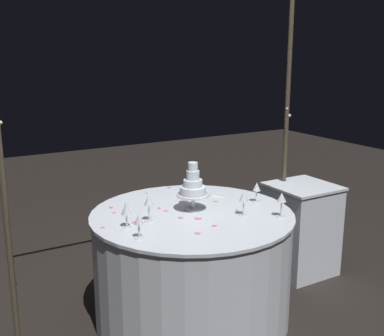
# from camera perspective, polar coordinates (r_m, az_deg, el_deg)

# --- Properties ---
(ground_plane) EXTENTS (12.00, 12.00, 0.00)m
(ground_plane) POSITION_cam_1_polar(r_m,az_deg,el_deg) (3.44, 0.00, -17.43)
(ground_plane) COLOR black
(decorative_arch) EXTENTS (2.22, 0.06, 2.40)m
(decorative_arch) POSITION_cam_1_polar(r_m,az_deg,el_deg) (3.26, -3.19, 9.99)
(decorative_arch) COLOR #473D2D
(decorative_arch) RESTS_ON ground
(main_table) EXTENTS (1.33, 1.33, 0.76)m
(main_table) POSITION_cam_1_polar(r_m,az_deg,el_deg) (3.26, 0.00, -11.69)
(main_table) COLOR silver
(main_table) RESTS_ON ground
(side_table) EXTENTS (0.49, 0.49, 0.74)m
(side_table) POSITION_cam_1_polar(r_m,az_deg,el_deg) (4.02, 12.89, -7.08)
(side_table) COLOR silver
(side_table) RESTS_ON ground
(tiered_cake) EXTENTS (0.22, 0.22, 0.32)m
(tiered_cake) POSITION_cam_1_polar(r_m,az_deg,el_deg) (3.12, 0.11, -2.27)
(tiered_cake) COLOR silver
(tiered_cake) RESTS_ON main_table
(wine_glass_0) EXTENTS (0.06, 0.06, 0.16)m
(wine_glass_0) POSITION_cam_1_polar(r_m,az_deg,el_deg) (2.85, -7.87, -4.91)
(wine_glass_0) COLOR silver
(wine_glass_0) RESTS_ON main_table
(wine_glass_1) EXTENTS (0.06, 0.06, 0.16)m
(wine_glass_1) POSITION_cam_1_polar(r_m,az_deg,el_deg) (3.05, 6.20, -3.55)
(wine_glass_1) COLOR silver
(wine_glass_1) RESTS_ON main_table
(wine_glass_2) EXTENTS (0.06, 0.06, 0.16)m
(wine_glass_2) POSITION_cam_1_polar(r_m,az_deg,el_deg) (3.05, 10.67, -3.64)
(wine_glass_2) COLOR silver
(wine_glass_2) RESTS_ON main_table
(wine_glass_3) EXTENTS (0.06, 0.06, 0.14)m
(wine_glass_3) POSITION_cam_1_polar(r_m,az_deg,el_deg) (3.33, 7.74, -2.39)
(wine_glass_3) COLOR silver
(wine_glass_3) RESTS_ON main_table
(wine_glass_4) EXTENTS (0.06, 0.06, 0.17)m
(wine_glass_4) POSITION_cam_1_polar(r_m,az_deg,el_deg) (2.94, -5.20, -4.00)
(wine_glass_4) COLOR silver
(wine_glass_4) RESTS_ON main_table
(wine_glass_5) EXTENTS (0.06, 0.06, 0.14)m
(wine_glass_5) POSITION_cam_1_polar(r_m,az_deg,el_deg) (2.69, -6.38, -6.33)
(wine_glass_5) COLOR silver
(wine_glass_5) RESTS_ON main_table
(cake_knife) EXTENTS (0.19, 0.25, 0.01)m
(cake_knife) POSITION_cam_1_polar(r_m,az_deg,el_deg) (3.51, 1.91, -3.07)
(cake_knife) COLOR silver
(cake_knife) RESTS_ON main_table
(rose_petal_0) EXTENTS (0.03, 0.03, 0.00)m
(rose_petal_0) POSITION_cam_1_polar(r_m,az_deg,el_deg) (3.34, 2.78, -4.00)
(rose_petal_0) COLOR #EA6B84
(rose_petal_0) RESTS_ON main_table
(rose_petal_1) EXTENTS (0.03, 0.03, 0.00)m
(rose_petal_1) POSITION_cam_1_polar(r_m,az_deg,el_deg) (3.17, 5.39, -5.06)
(rose_petal_1) COLOR #EA6B84
(rose_petal_1) RESTS_ON main_table
(rose_petal_2) EXTENTS (0.03, 0.03, 0.00)m
(rose_petal_2) POSITION_cam_1_polar(r_m,az_deg,el_deg) (3.54, -5.48, -3.02)
(rose_petal_2) COLOR #EA6B84
(rose_petal_2) RESTS_ON main_table
(rose_petal_3) EXTENTS (0.04, 0.04, 0.00)m
(rose_petal_3) POSITION_cam_1_polar(r_m,az_deg,el_deg) (3.00, 0.63, -6.08)
(rose_petal_3) COLOR #EA6B84
(rose_petal_3) RESTS_ON main_table
(rose_petal_4) EXTENTS (0.03, 0.04, 0.00)m
(rose_petal_4) POSITION_cam_1_polar(r_m,az_deg,el_deg) (3.00, 1.01, -6.07)
(rose_petal_4) COLOR #EA6B84
(rose_petal_4) RESTS_ON main_table
(rose_petal_5) EXTENTS (0.03, 0.03, 0.00)m
(rose_petal_5) POSITION_cam_1_polar(r_m,az_deg,el_deg) (3.15, -9.33, -5.29)
(rose_petal_5) COLOR #EA6B84
(rose_petal_5) RESTS_ON main_table
(rose_petal_6) EXTENTS (0.04, 0.05, 0.00)m
(rose_petal_6) POSITION_cam_1_polar(r_m,az_deg,el_deg) (3.02, -1.39, -5.97)
(rose_petal_6) COLOR #EA6B84
(rose_petal_6) RESTS_ON main_table
(rose_petal_7) EXTENTS (0.04, 0.04, 0.00)m
(rose_petal_7) POSITION_cam_1_polar(r_m,az_deg,el_deg) (3.43, 0.51, -3.50)
(rose_petal_7) COLOR #EA6B84
(rose_petal_7) RESTS_ON main_table
(rose_petal_8) EXTENTS (0.04, 0.03, 0.00)m
(rose_petal_8) POSITION_cam_1_polar(r_m,az_deg,el_deg) (2.89, 2.70, -6.91)
(rose_petal_8) COLOR #EA6B84
(rose_petal_8) RESTS_ON main_table
(rose_petal_9) EXTENTS (0.04, 0.03, 0.00)m
(rose_petal_9) POSITION_cam_1_polar(r_m,az_deg,el_deg) (2.96, -6.91, -6.46)
(rose_petal_9) COLOR #EA6B84
(rose_petal_9) RESTS_ON main_table
(rose_petal_10) EXTENTS (0.04, 0.04, 0.00)m
(rose_petal_10) POSITION_cam_1_polar(r_m,az_deg,el_deg) (3.15, -3.13, -5.14)
(rose_petal_10) COLOR #EA6B84
(rose_petal_10) RESTS_ON main_table
(rose_petal_11) EXTENTS (0.05, 0.05, 0.00)m
(rose_petal_11) POSITION_cam_1_polar(r_m,az_deg,el_deg) (2.77, 0.69, -7.82)
(rose_petal_11) COLOR #EA6B84
(rose_petal_11) RESTS_ON main_table
(rose_petal_12) EXTENTS (0.05, 0.05, 0.00)m
(rose_petal_12) POSITION_cam_1_polar(r_m,az_deg,el_deg) (3.67, -2.79, -2.35)
(rose_petal_12) COLOR #EA6B84
(rose_petal_12) RESTS_ON main_table
(rose_petal_13) EXTENTS (0.03, 0.04, 0.00)m
(rose_petal_13) POSITION_cam_1_polar(r_m,az_deg,el_deg) (3.20, -3.93, -4.82)
(rose_petal_13) COLOR #EA6B84
(rose_petal_13) RESTS_ON main_table
(rose_petal_14) EXTENTS (0.03, 0.03, 0.00)m
(rose_petal_14) POSITION_cam_1_polar(r_m,az_deg,el_deg) (3.36, -0.52, -3.86)
(rose_petal_14) COLOR #EA6B84
(rose_petal_14) RESTS_ON main_table
(rose_petal_15) EXTENTS (0.04, 0.03, 0.00)m
(rose_petal_15) POSITION_cam_1_polar(r_m,az_deg,el_deg) (3.01, 0.57, -6.01)
(rose_petal_15) COLOR #EA6B84
(rose_petal_15) RESTS_ON main_table
(rose_petal_16) EXTENTS (0.03, 0.03, 0.00)m
(rose_petal_16) POSITION_cam_1_polar(r_m,az_deg,el_deg) (3.34, 2.96, -4.02)
(rose_petal_16) COLOR #EA6B84
(rose_petal_16) RESTS_ON main_table
(rose_petal_17) EXTENTS (0.04, 0.05, 0.00)m
(rose_petal_17) POSITION_cam_1_polar(r_m,az_deg,el_deg) (3.46, -1.62, -3.37)
(rose_petal_17) COLOR #EA6B84
(rose_petal_17) RESTS_ON main_table
(rose_petal_18) EXTENTS (0.03, 0.02, 0.00)m
(rose_petal_18) POSITION_cam_1_polar(r_m,az_deg,el_deg) (2.90, -10.65, -7.02)
(rose_petal_18) COLOR #EA6B84
(rose_petal_18) RESTS_ON main_table
(rose_petal_19) EXTENTS (0.03, 0.04, 0.00)m
(rose_petal_19) POSITION_cam_1_polar(r_m,az_deg,el_deg) (3.25, -9.65, -4.67)
(rose_petal_19) COLOR #EA6B84
(rose_petal_19) RESTS_ON main_table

